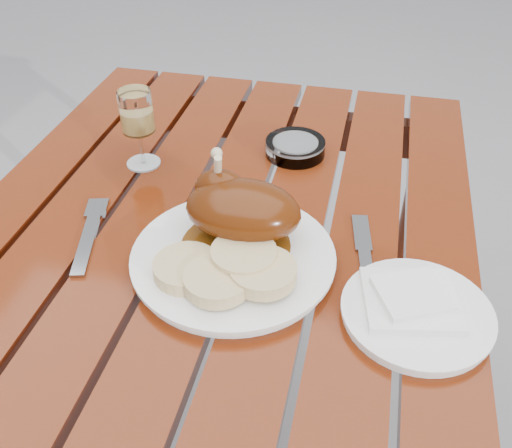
{
  "coord_description": "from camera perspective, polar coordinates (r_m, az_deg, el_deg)",
  "views": [
    {
      "loc": [
        0.22,
        -0.61,
        1.31
      ],
      "look_at": [
        0.07,
        0.04,
        0.78
      ],
      "focal_mm": 40.0,
      "sensor_mm": 36.0,
      "label": 1
    }
  ],
  "objects": [
    {
      "name": "roast_duck",
      "position": [
        0.82,
        -1.67,
        1.51
      ],
      "size": [
        0.17,
        0.17,
        0.12
      ],
      "color": "#5E310A",
      "rests_on": "dinner_plate"
    },
    {
      "name": "wine_glass",
      "position": [
        1.03,
        -11.63,
        9.27
      ],
      "size": [
        0.08,
        0.08,
        0.14
      ],
      "primitive_type": "cylinder",
      "rotation": [
        0.0,
        0.0,
        0.3
      ],
      "color": "#E7C269",
      "rests_on": "table"
    },
    {
      "name": "fork",
      "position": [
        0.91,
        -16.44,
        -1.36
      ],
      "size": [
        0.06,
        0.17,
        0.01
      ],
      "primitive_type": "cube",
      "rotation": [
        0.0,
        0.0,
        0.27
      ],
      "color": "gray",
      "rests_on": "table"
    },
    {
      "name": "ashtray",
      "position": [
        1.07,
        3.94,
        7.64
      ],
      "size": [
        0.12,
        0.12,
        0.03
      ],
      "primitive_type": "cylinder",
      "rotation": [
        0.0,
        0.0,
        -0.08
      ],
      "color": "#B2B7BC",
      "rests_on": "table"
    },
    {
      "name": "side_plate",
      "position": [
        0.78,
        15.77,
        -8.62
      ],
      "size": [
        0.23,
        0.23,
        0.02
      ],
      "primitive_type": "cylinder",
      "rotation": [
        0.0,
        0.0,
        0.16
      ],
      "color": "white",
      "rests_on": "table"
    },
    {
      "name": "bread_dumplings",
      "position": [
        0.77,
        -2.86,
        -4.5
      ],
      "size": [
        0.2,
        0.14,
        0.03
      ],
      "color": "tan",
      "rests_on": "dinner_plate"
    },
    {
      "name": "table",
      "position": [
        1.14,
        -4.17,
        -16.98
      ],
      "size": [
        0.8,
        1.2,
        0.75
      ],
      "primitive_type": "cube",
      "color": "maroon",
      "rests_on": "ground"
    },
    {
      "name": "dinner_plate",
      "position": [
        0.82,
        -2.28,
        -3.46
      ],
      "size": [
        0.3,
        0.3,
        0.02
      ],
      "primitive_type": "cylinder",
      "rotation": [
        0.0,
        0.0,
        -0.01
      ],
      "color": "white",
      "rests_on": "table"
    },
    {
      "name": "napkin",
      "position": [
        0.77,
        15.2,
        -7.33
      ],
      "size": [
        0.14,
        0.13,
        0.01
      ],
      "primitive_type": "cube",
      "rotation": [
        0.0,
        0.0,
        0.19
      ],
      "color": "white",
      "rests_on": "side_plate"
    },
    {
      "name": "knife",
      "position": [
        0.83,
        11.0,
        -4.58
      ],
      "size": [
        0.05,
        0.19,
        0.01
      ],
      "primitive_type": "cube",
      "rotation": [
        0.0,
        0.0,
        0.16
      ],
      "color": "gray",
      "rests_on": "table"
    }
  ]
}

